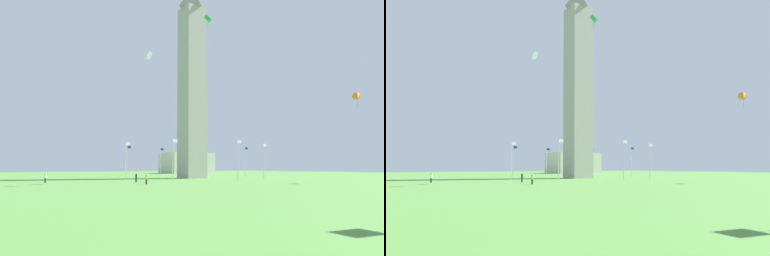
% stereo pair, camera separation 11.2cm
% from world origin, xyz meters
% --- Properties ---
extents(ground_plane, '(260.00, 260.00, 0.00)m').
position_xyz_m(ground_plane, '(0.00, 0.00, 0.00)').
color(ground_plane, '#548C3D').
extents(obelisk_monument, '(5.53, 5.53, 50.24)m').
position_xyz_m(obelisk_monument, '(0.00, 0.00, 25.12)').
color(obelisk_monument, '#A8A399').
rests_on(obelisk_monument, ground).
extents(flagpole_n, '(1.12, 0.14, 8.43)m').
position_xyz_m(flagpole_n, '(17.57, 0.00, 4.61)').
color(flagpole_n, silver).
rests_on(flagpole_n, ground).
extents(flagpole_ne, '(1.12, 0.14, 8.43)m').
position_xyz_m(flagpole_ne, '(12.44, 12.38, 4.61)').
color(flagpole_ne, silver).
rests_on(flagpole_ne, ground).
extents(flagpole_e, '(1.12, 0.14, 8.43)m').
position_xyz_m(flagpole_e, '(0.06, 17.51, 4.61)').
color(flagpole_e, silver).
rests_on(flagpole_e, ground).
extents(flagpole_se, '(1.12, 0.14, 8.43)m').
position_xyz_m(flagpole_se, '(-12.33, 12.38, 4.61)').
color(flagpole_se, silver).
rests_on(flagpole_se, ground).
extents(flagpole_s, '(1.12, 0.14, 8.43)m').
position_xyz_m(flagpole_s, '(-17.45, 0.00, 4.61)').
color(flagpole_s, silver).
rests_on(flagpole_s, ground).
extents(flagpole_sw, '(1.12, 0.14, 8.43)m').
position_xyz_m(flagpole_sw, '(-12.33, -12.38, 4.61)').
color(flagpole_sw, silver).
rests_on(flagpole_sw, ground).
extents(flagpole_w, '(1.12, 0.14, 8.43)m').
position_xyz_m(flagpole_w, '(0.06, -17.51, 4.61)').
color(flagpole_w, silver).
rests_on(flagpole_w, ground).
extents(flagpole_nw, '(1.12, 0.14, 8.43)m').
position_xyz_m(flagpole_nw, '(12.44, -12.38, 4.61)').
color(flagpole_nw, silver).
rests_on(flagpole_nw, ground).
extents(person_yellow_shirt, '(0.32, 0.32, 1.76)m').
position_xyz_m(person_yellow_shirt, '(-21.80, -20.72, 0.88)').
color(person_yellow_shirt, '#2D2D38').
rests_on(person_yellow_shirt, ground).
extents(person_white_shirt, '(0.32, 0.32, 1.78)m').
position_xyz_m(person_white_shirt, '(-34.59, -5.81, 0.89)').
color(person_white_shirt, '#2D2D38').
rests_on(person_white_shirt, ground).
extents(person_black_shirt, '(0.32, 0.32, 1.69)m').
position_xyz_m(person_black_shirt, '(-20.49, -13.37, 0.84)').
color(person_black_shirt, '#2D2D38').
rests_on(person_black_shirt, ground).
extents(kite_orange_delta, '(2.40, 2.38, 3.07)m').
position_xyz_m(kite_orange_delta, '(13.06, -35.96, 15.49)').
color(kite_orange_delta, orange).
extents(kite_white_box, '(1.18, 0.79, 2.72)m').
position_xyz_m(kite_white_box, '(-21.70, -20.58, 21.37)').
color(kite_white_box, white).
extents(kite_green_box, '(1.45, 1.57, 2.82)m').
position_xyz_m(kite_green_box, '(-8.05, -18.57, 32.19)').
color(kite_green_box, green).
extents(distant_building, '(20.98, 14.73, 9.05)m').
position_xyz_m(distant_building, '(33.28, 56.92, 4.52)').
color(distant_building, beige).
rests_on(distant_building, ground).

